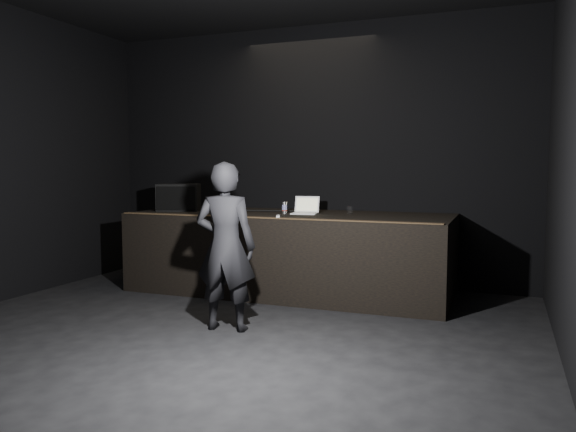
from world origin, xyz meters
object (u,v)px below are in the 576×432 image
Objects in this scene: laptop at (306,209)px; beer_can at (285,208)px; stage_riser at (290,253)px; stage_monitor at (179,197)px; person at (226,246)px.

beer_can is (-0.24, -0.11, 0.02)m from laptop.
stage_monitor reaches higher than stage_riser.
stage_riser is 26.46× the size of beer_can.
beer_can is at bearing -18.97° from stage_monitor.
beer_can is at bearing -96.52° from person.
beer_can is (1.50, 0.06, -0.10)m from stage_monitor.
laptop is at bearing -104.23° from person.
person is at bearing -68.17° from stage_monitor.
person is (0.02, -1.80, 0.32)m from stage_riser.
beer_can is (-0.04, -0.08, 0.58)m from stage_riser.
person is at bearing -101.04° from laptop.
stage_monitor is 1.50m from beer_can.
stage_riser is 1.69m from stage_monitor.
beer_can is at bearing -161.67° from laptop.
laptop reaches higher than stage_riser.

